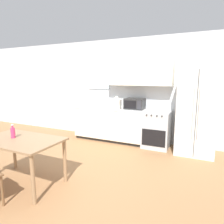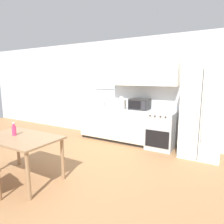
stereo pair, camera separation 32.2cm
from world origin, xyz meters
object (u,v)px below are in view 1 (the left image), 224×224
object	(u,v)px
coffee_mug	(107,106)
dining_table	(21,145)
refrigerator	(197,112)
oven_range	(157,129)
drink_bottle	(13,132)
microwave	(135,104)

from	to	relation	value
coffee_mug	dining_table	distance (m)	2.55
refrigerator	dining_table	xyz separation A→B (m)	(-2.44, -2.59, -0.30)
oven_range	dining_table	size ratio (longest dim) A/B	0.69
oven_range	dining_table	world-z (taller)	oven_range
refrigerator	coffee_mug	size ratio (longest dim) A/B	16.98
oven_range	refrigerator	size ratio (longest dim) A/B	0.47
refrigerator	drink_bottle	distance (m)	3.66
oven_range	microwave	bearing A→B (deg)	170.72
refrigerator	dining_table	bearing A→B (deg)	-133.31
microwave	refrigerator	bearing A→B (deg)	-5.71
coffee_mug	microwave	bearing A→B (deg)	17.08
drink_bottle	coffee_mug	bearing A→B (deg)	80.72
dining_table	drink_bottle	world-z (taller)	drink_bottle
coffee_mug	dining_table	xyz separation A→B (m)	(-0.26, -2.52, -0.30)
refrigerator	microwave	world-z (taller)	refrigerator
microwave	coffee_mug	world-z (taller)	microwave
dining_table	drink_bottle	bearing A→B (deg)	178.67
oven_range	drink_bottle	distance (m)	3.17
coffee_mug	dining_table	size ratio (longest dim) A/B	0.09
refrigerator	drink_bottle	bearing A→B (deg)	-135.11
microwave	dining_table	size ratio (longest dim) A/B	0.38
coffee_mug	drink_bottle	size ratio (longest dim) A/B	0.50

